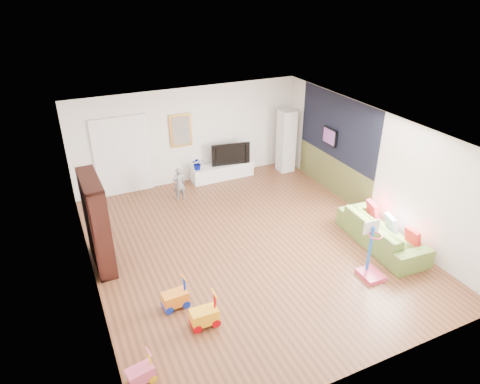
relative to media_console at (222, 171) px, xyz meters
name	(u,v)px	position (x,y,z in m)	size (l,w,h in m)	color
floor	(248,245)	(-0.85, -3.46, -0.21)	(6.50, 7.50, 0.00)	brown
ceiling	(249,130)	(-0.85, -3.46, 2.49)	(6.50, 7.50, 0.00)	white
wall_back	(189,136)	(-0.85, 0.29, 1.14)	(6.50, 0.00, 2.70)	silver
wall_front	(367,305)	(-0.85, -7.21, 1.14)	(6.50, 0.00, 2.70)	white
wall_left	(86,226)	(-4.10, -3.46, 1.14)	(0.00, 7.50, 2.70)	silver
wall_right	(371,165)	(2.40, -3.46, 1.14)	(0.00, 7.50, 2.70)	silver
navy_accent	(337,127)	(2.38, -2.06, 1.64)	(0.01, 3.20, 1.70)	black
olive_wainscot	(332,175)	(2.38, -2.06, 0.29)	(0.01, 3.20, 1.00)	brown
doorway	(122,157)	(-2.75, 0.25, 0.84)	(1.45, 0.06, 2.10)	white
painting_back	(181,130)	(-1.10, 0.25, 1.34)	(0.62, 0.06, 0.92)	gold
artwork_right	(330,136)	(2.32, -1.86, 1.34)	(0.04, 0.56, 0.46)	#7F3F8C
media_console	(222,171)	(0.00, 0.00, 0.00)	(1.84, 0.46, 0.43)	white
tall_cabinet	(286,141)	(1.96, -0.28, 0.72)	(0.44, 0.44, 1.87)	silver
bookshelf	(97,223)	(-3.86, -2.77, 0.76)	(0.35, 1.34, 1.95)	black
sofa	(382,232)	(1.84, -4.69, 0.11)	(2.25, 0.88, 0.66)	#5B7730
basketball_hoop	(375,252)	(0.90, -5.49, 0.39)	(0.41, 0.50, 1.20)	#C93052
ride_on_yellow	(204,311)	(-2.58, -5.32, 0.10)	(0.47, 0.29, 0.63)	#FFAD16
ride_on_orange	(175,294)	(-2.89, -4.68, 0.09)	(0.45, 0.28, 0.60)	orange
ride_on_pink	(140,370)	(-3.84, -6.01, 0.05)	(0.40, 0.25, 0.53)	#D44D74
child	(179,184)	(-1.55, -0.77, 0.25)	(0.34, 0.22, 0.92)	slate
tv	(230,153)	(0.25, 0.00, 0.54)	(1.13, 0.15, 0.65)	black
vase_plant	(198,164)	(-0.76, -0.03, 0.40)	(0.33, 0.29, 0.37)	#030C7B
pillow_left	(413,237)	(2.07, -5.31, 0.30)	(0.10, 0.36, 0.36)	red
pillow_center	(391,223)	(2.03, -4.71, 0.30)	(0.10, 0.38, 0.38)	white
pillow_right	(373,210)	(2.07, -4.07, 0.30)	(0.10, 0.39, 0.39)	red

